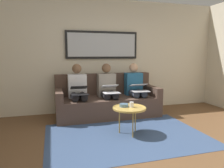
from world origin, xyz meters
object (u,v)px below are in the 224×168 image
at_px(person_middle, 108,88).
at_px(framed_mirror, 102,45).
at_px(laptop_white, 110,89).
at_px(person_right, 78,90).
at_px(laptop_silver, 139,88).
at_px(laptop_black, 79,91).
at_px(person_left, 135,87).
at_px(cup, 132,105).
at_px(bowl, 124,105).
at_px(coffee_table, 129,108).
at_px(couch, 107,101).

bearing_deg(person_middle, framed_mirror, -90.00).
distance_m(laptop_white, person_right, 0.68).
height_order(framed_mirror, laptop_silver, framed_mirror).
bearing_deg(laptop_black, person_left, -169.68).
distance_m(framed_mirror, cup, 1.91).
xyz_separation_m(person_right, laptop_black, (-0.00, 0.23, 0.02)).
height_order(cup, bowl, cup).
bearing_deg(laptop_black, person_middle, -159.98).
distance_m(coffee_table, laptop_silver, 1.09).
distance_m(person_middle, laptop_black, 0.68).
distance_m(bowl, person_left, 1.25).
relative_size(couch, laptop_black, 5.85).
xyz_separation_m(person_middle, laptop_black, (0.64, 0.23, 0.02)).
relative_size(laptop_silver, person_right, 0.32).
height_order(cup, person_right, person_right).
bearing_deg(laptop_silver, laptop_black, -0.28).
height_order(bowl, laptop_white, laptop_white).
distance_m(person_left, laptop_silver, 0.24).
xyz_separation_m(couch, person_left, (-0.64, 0.07, 0.30)).
bearing_deg(couch, bowl, 90.11).
bearing_deg(framed_mirror, couch, 90.00).
height_order(coffee_table, person_right, person_right).
bearing_deg(bowl, person_right, -59.07).
relative_size(laptop_white, person_right, 0.33).
relative_size(couch, laptop_silver, 6.11).
height_order(framed_mirror, person_middle, framed_mirror).
bearing_deg(coffee_table, laptop_black, -52.22).
bearing_deg(framed_mirror, person_middle, 90.00).
bearing_deg(framed_mirror, cup, 94.08).
bearing_deg(couch, coffee_table, 93.28).
xyz_separation_m(couch, person_middle, (0.00, 0.07, 0.30)).
bearing_deg(bowl, laptop_white, -89.85).
xyz_separation_m(framed_mirror, coffee_table, (-0.07, 1.61, -1.11)).
relative_size(laptop_silver, laptop_black, 0.96).
height_order(couch, person_right, person_right).
height_order(coffee_table, bowl, bowl).
bearing_deg(coffee_table, person_right, -58.30).
distance_m(laptop_silver, laptop_white, 0.64).
height_order(bowl, laptop_black, laptop_black).
bearing_deg(cup, person_middle, -84.29).
relative_size(framed_mirror, bowl, 11.37).
height_order(person_middle, person_right, same).
height_order(framed_mirror, person_right, framed_mirror).
bearing_deg(bowl, cup, 148.73).
bearing_deg(coffee_table, laptop_white, -85.65).
xyz_separation_m(bowl, person_middle, (0.00, -1.07, 0.12)).
bearing_deg(laptop_white, person_right, -20.03).
height_order(framed_mirror, person_left, framed_mirror).
bearing_deg(laptop_white, laptop_silver, 179.45).
bearing_deg(framed_mirror, laptop_white, 90.00).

